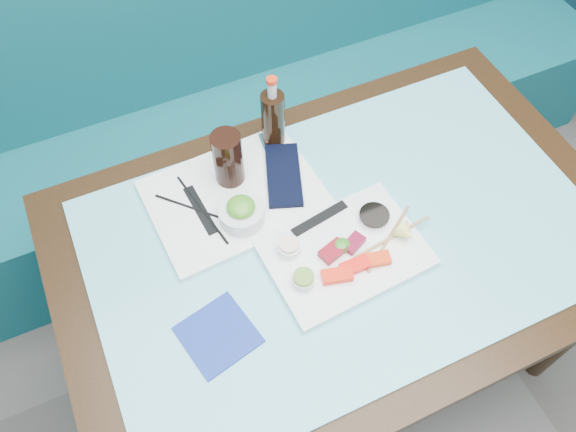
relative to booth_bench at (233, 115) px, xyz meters
name	(u,v)px	position (x,y,z in m)	size (l,w,h in m)	color
booth_bench	(233,115)	(0.00, 0.00, 0.00)	(3.00, 0.56, 1.17)	#0F5860
dining_table	(342,253)	(0.00, -0.84, 0.29)	(1.40, 0.90, 0.75)	black
glass_top	(345,235)	(0.00, -0.84, 0.38)	(1.22, 0.76, 0.01)	#69C6D3
sashimi_plate	(345,252)	(-0.03, -0.89, 0.39)	(0.37, 0.26, 0.02)	white
salmon_left	(337,275)	(-0.08, -0.94, 0.41)	(0.07, 0.03, 0.02)	#FF220A
salmon_mid	(355,266)	(-0.03, -0.94, 0.41)	(0.07, 0.03, 0.02)	#FF140A
salmon_right	(375,260)	(0.02, -0.94, 0.41)	(0.07, 0.03, 0.02)	#FC340A
tuna_left	(333,251)	(-0.06, -0.88, 0.41)	(0.06, 0.04, 0.02)	maroon
tuna_right	(354,243)	(0.00, -0.88, 0.41)	(0.05, 0.03, 0.02)	maroon
seaweed_garnish	(341,245)	(-0.03, -0.88, 0.41)	(0.04, 0.04, 0.02)	#2E7F1D
ramekin_wasabi	(303,280)	(-0.15, -0.92, 0.41)	(0.05, 0.05, 0.02)	white
wasabi_fill	(304,277)	(-0.15, -0.92, 0.43)	(0.05, 0.05, 0.01)	olive
ramekin_ginger	(289,248)	(-0.15, -0.83, 0.41)	(0.06, 0.06, 0.02)	white
ginger_fill	(289,244)	(-0.15, -0.83, 0.43)	(0.05, 0.05, 0.01)	#F3DCC7
soy_dish	(374,217)	(0.08, -0.84, 0.41)	(0.07, 0.07, 0.01)	white
soy_fill	(374,215)	(0.08, -0.84, 0.42)	(0.07, 0.07, 0.01)	black
lemon_wedge	(406,233)	(0.12, -0.92, 0.43)	(0.05, 0.05, 0.04)	#FFFB78
chopstick_sleeve	(320,218)	(-0.04, -0.78, 0.40)	(0.16, 0.02, 0.00)	black
wooden_chopstick_a	(389,238)	(0.08, -0.90, 0.41)	(0.01, 0.01, 0.21)	#9E774A
wooden_chopstick_b	(393,237)	(0.09, -0.90, 0.41)	(0.01, 0.01, 0.22)	tan
serving_tray	(235,196)	(-0.20, -0.63, 0.39)	(0.42, 0.32, 0.02)	white
paper_placemat	(235,194)	(-0.20, -0.63, 0.40)	(0.31, 0.22, 0.00)	white
seaweed_bowl	(242,213)	(-0.21, -0.70, 0.42)	(0.11, 0.11, 0.05)	silver
seaweed_salad	(241,207)	(-0.21, -0.70, 0.45)	(0.07, 0.07, 0.03)	#469121
cola_glass	(228,158)	(-0.19, -0.57, 0.48)	(0.08, 0.08, 0.15)	black
navy_pouch	(284,175)	(-0.07, -0.63, 0.41)	(0.09, 0.20, 0.02)	black
fork	(265,148)	(-0.08, -0.52, 0.41)	(0.01, 0.01, 0.10)	silver
black_chopstick_a	(199,210)	(-0.30, -0.64, 0.40)	(0.01, 0.01, 0.24)	black
black_chopstick_b	(202,209)	(-0.30, -0.64, 0.40)	(0.01, 0.01, 0.24)	black
tray_sleeve	(200,210)	(-0.30, -0.64, 0.40)	(0.03, 0.16, 0.00)	black
cola_bottle_body	(273,121)	(-0.04, -0.50, 0.47)	(0.06, 0.06, 0.18)	black
cola_bottle_neck	(272,89)	(-0.04, -0.50, 0.58)	(0.02, 0.02, 0.05)	silver
cola_bottle_cap	(272,81)	(-0.04, -0.50, 0.61)	(0.03, 0.03, 0.01)	red
blue_napkin	(218,335)	(-0.37, -0.96, 0.39)	(0.15, 0.15, 0.01)	navy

